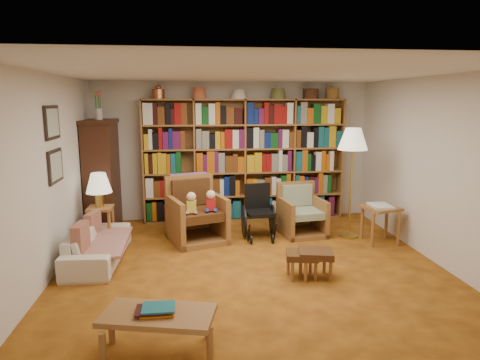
{
  "coord_description": "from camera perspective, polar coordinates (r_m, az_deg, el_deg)",
  "views": [
    {
      "loc": [
        -0.77,
        -5.29,
        2.17
      ],
      "look_at": [
        -0.08,
        0.6,
        1.06
      ],
      "focal_mm": 32.0,
      "sensor_mm": 36.0,
      "label": 1
    }
  ],
  "objects": [
    {
      "name": "floor",
      "position": [
        5.77,
        1.55,
        -11.51
      ],
      "size": [
        5.0,
        5.0,
        0.0
      ],
      "primitive_type": "plane",
      "color": "#A76019",
      "rests_on": "ground"
    },
    {
      "name": "sofa",
      "position": [
        6.2,
        -18.4,
        -8.24
      ],
      "size": [
        1.59,
        0.68,
        0.46
      ],
      "primitive_type": "imported",
      "rotation": [
        0.0,
        0.0,
        1.53
      ],
      "color": "beige",
      "rests_on": "floor"
    },
    {
      "name": "wall_back",
      "position": [
        7.89,
        -1.0,
        3.86
      ],
      "size": [
        5.0,
        0.0,
        5.0
      ],
      "primitive_type": "plane",
      "rotation": [
        1.57,
        0.0,
        0.0
      ],
      "color": "silver",
      "rests_on": "floor"
    },
    {
      "name": "side_table_papers",
      "position": [
        6.93,
        18.24,
        -4.17
      ],
      "size": [
        0.59,
        0.59,
        0.6
      ],
      "color": "#93592D",
      "rests_on": "floor"
    },
    {
      "name": "side_table_lamp",
      "position": [
        6.87,
        -18.07,
        -4.77
      ],
      "size": [
        0.38,
        0.38,
        0.58
      ],
      "color": "#93592D",
      "rests_on": "floor"
    },
    {
      "name": "framed_pictures",
      "position": [
        5.87,
        -23.59,
        4.37
      ],
      "size": [
        0.03,
        0.52,
        0.97
      ],
      "color": "black",
      "rests_on": "wall_left"
    },
    {
      "name": "floor_lamp",
      "position": [
        6.88,
        14.8,
        4.73
      ],
      "size": [
        0.46,
        0.46,
        1.75
      ],
      "color": "gold",
      "rests_on": "floor"
    },
    {
      "name": "armchair_leather",
      "position": [
        6.79,
        -5.75,
        -4.5
      ],
      "size": [
        1.05,
        1.06,
        1.02
      ],
      "color": "#93592D",
      "rests_on": "floor"
    },
    {
      "name": "cushion_left",
      "position": [
        6.49,
        -19.02,
        -5.4
      ],
      "size": [
        0.18,
        0.36,
        0.35
      ],
      "primitive_type": "cube",
      "rotation": [
        0.0,
        0.0,
        -0.2
      ],
      "color": "maroon",
      "rests_on": "sofa"
    },
    {
      "name": "wheelchair",
      "position": [
        6.87,
        2.48,
        -4.46
      ],
      "size": [
        0.49,
        0.69,
        0.86
      ],
      "color": "black",
      "rests_on": "floor"
    },
    {
      "name": "bookshelf",
      "position": [
        7.75,
        0.6,
        3.15
      ],
      "size": [
        3.6,
        0.3,
        2.42
      ],
      "color": "#93592D",
      "rests_on": "floor"
    },
    {
      "name": "cushion_right",
      "position": [
        5.83,
        -20.47,
        -7.26
      ],
      "size": [
        0.15,
        0.39,
        0.39
      ],
      "primitive_type": "cube",
      "rotation": [
        0.0,
        0.0,
        -0.07
      ],
      "color": "maroon",
      "rests_on": "sofa"
    },
    {
      "name": "footstool_a",
      "position": [
        5.41,
        8.26,
        -10.11
      ],
      "size": [
        0.44,
        0.4,
        0.33
      ],
      "color": "#4F3115",
      "rests_on": "floor"
    },
    {
      "name": "wall_right",
      "position": [
        6.29,
        24.78,
        1.18
      ],
      "size": [
        0.0,
        5.0,
        5.0
      ],
      "primitive_type": "plane",
      "rotation": [
        1.57,
        0.0,
        -1.57
      ],
      "color": "silver",
      "rests_on": "floor"
    },
    {
      "name": "wall_front",
      "position": [
        3.04,
        8.46,
        -7.11
      ],
      "size": [
        5.0,
        0.0,
        5.0
      ],
      "primitive_type": "plane",
      "rotation": [
        -1.57,
        0.0,
        0.0
      ],
      "color": "silver",
      "rests_on": "floor"
    },
    {
      "name": "footstool_b",
      "position": [
        5.43,
        10.06,
        -9.86
      ],
      "size": [
        0.48,
        0.43,
        0.35
      ],
      "color": "#4F3115",
      "rests_on": "floor"
    },
    {
      "name": "ceiling",
      "position": [
        5.36,
        1.69,
        14.1
      ],
      "size": [
        5.0,
        5.0,
        0.0
      ],
      "primitive_type": "plane",
      "rotation": [
        3.14,
        0.0,
        0.0
      ],
      "color": "silver",
      "rests_on": "wall_back"
    },
    {
      "name": "armchair_sage",
      "position": [
        7.15,
        8.12,
        -4.57
      ],
      "size": [
        0.76,
        0.79,
        0.83
      ],
      "color": "#93592D",
      "rests_on": "floor"
    },
    {
      "name": "table_lamp",
      "position": [
        6.75,
        -18.32,
        -0.52
      ],
      "size": [
        0.38,
        0.38,
        0.52
      ],
      "color": "gold",
      "rests_on": "side_table_lamp"
    },
    {
      "name": "wall_left",
      "position": [
        5.64,
        -24.39,
        0.24
      ],
      "size": [
        0.0,
        5.0,
        5.0
      ],
      "primitive_type": "plane",
      "rotation": [
        1.57,
        0.0,
        1.57
      ],
      "color": "silver",
      "rests_on": "floor"
    },
    {
      "name": "sofa_throw",
      "position": [
        6.16,
        -17.98,
        -7.62
      ],
      "size": [
        0.7,
        1.28,
        0.04
      ],
      "primitive_type": "cube",
      "rotation": [
        0.0,
        0.0,
        0.01
      ],
      "color": "beige",
      "rests_on": "sofa"
    },
    {
      "name": "curio_cabinet",
      "position": [
        7.54,
        -17.91,
        0.76
      ],
      "size": [
        0.5,
        0.95,
        2.4
      ],
      "color": "#3E1D10",
      "rests_on": "floor"
    },
    {
      "name": "coffee_table",
      "position": [
        3.93,
        -10.86,
        -17.56
      ],
      "size": [
        1.04,
        0.69,
        0.43
      ],
      "color": "#93592D",
      "rests_on": "floor"
    }
  ]
}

